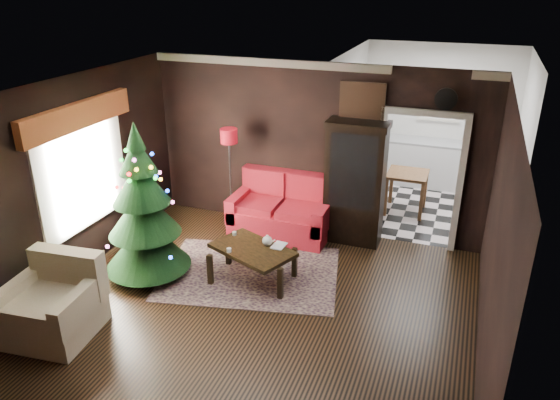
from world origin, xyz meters
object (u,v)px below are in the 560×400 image
(christmas_tree, at_px, (143,208))
(curio_cabinet, at_px, (355,186))
(coffee_table, at_px, (253,264))
(teapot, at_px, (267,241))
(wall_clock, at_px, (446,99))
(floor_lamp, at_px, (231,181))
(armchair, at_px, (51,301))
(kitchen_table, at_px, (406,192))
(loveseat, at_px, (281,207))

(christmas_tree, bearing_deg, curio_cabinet, 39.54)
(christmas_tree, relative_size, coffee_table, 2.03)
(christmas_tree, height_order, teapot, christmas_tree)
(wall_clock, bearing_deg, curio_cabinet, -171.47)
(floor_lamp, distance_m, armchair, 3.55)
(christmas_tree, bearing_deg, kitchen_table, 47.95)
(curio_cabinet, xyz_separation_m, teapot, (-0.87, -1.57, -0.35))
(loveseat, xyz_separation_m, wall_clock, (2.35, 0.40, 1.88))
(loveseat, relative_size, teapot, 10.51)
(kitchen_table, bearing_deg, armchair, -124.21)
(floor_lamp, height_order, teapot, floor_lamp)
(loveseat, xyz_separation_m, kitchen_table, (1.80, 1.65, -0.12))
(curio_cabinet, relative_size, floor_lamp, 1.06)
(floor_lamp, distance_m, kitchen_table, 3.19)
(floor_lamp, bearing_deg, curio_cabinet, 5.36)
(kitchen_table, bearing_deg, curio_cabinet, -114.44)
(loveseat, distance_m, coffee_table, 1.52)
(teapot, xyz_separation_m, wall_clock, (2.07, 1.75, 1.78))
(coffee_table, xyz_separation_m, kitchen_table, (1.68, 3.15, 0.11))
(curio_cabinet, relative_size, wall_clock, 5.94)
(curio_cabinet, distance_m, armchair, 4.62)
(loveseat, distance_m, armchair, 3.80)
(floor_lamp, bearing_deg, teapot, -49.01)
(floor_lamp, height_order, armchair, floor_lamp)
(coffee_table, height_order, wall_clock, wall_clock)
(curio_cabinet, bearing_deg, wall_clock, 8.53)
(curio_cabinet, height_order, teapot, curio_cabinet)
(christmas_tree, bearing_deg, loveseat, 53.73)
(armchair, relative_size, wall_clock, 3.15)
(loveseat, height_order, christmas_tree, christmas_tree)
(floor_lamp, bearing_deg, armchair, -102.06)
(christmas_tree, distance_m, teapot, 1.77)
(loveseat, distance_m, teapot, 1.39)
(loveseat, xyz_separation_m, christmas_tree, (-1.36, -1.85, 0.55))
(floor_lamp, height_order, wall_clock, wall_clock)
(loveseat, xyz_separation_m, coffee_table, (0.12, -1.50, -0.23))
(teapot, bearing_deg, loveseat, 101.89)
(christmas_tree, distance_m, kitchen_table, 4.76)
(christmas_tree, relative_size, armchair, 2.28)
(teapot, distance_m, kitchen_table, 3.37)
(floor_lamp, relative_size, teapot, 11.06)
(kitchen_table, bearing_deg, christmas_tree, -132.05)
(teapot, bearing_deg, curio_cabinet, 61.18)
(floor_lamp, height_order, coffee_table, floor_lamp)
(armchair, relative_size, teapot, 6.22)
(coffee_table, bearing_deg, wall_clock, 40.37)
(curio_cabinet, height_order, armchair, curio_cabinet)
(wall_clock, xyz_separation_m, kitchen_table, (-0.55, 1.25, -2.00))
(curio_cabinet, relative_size, armchair, 1.89)
(floor_lamp, height_order, christmas_tree, christmas_tree)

